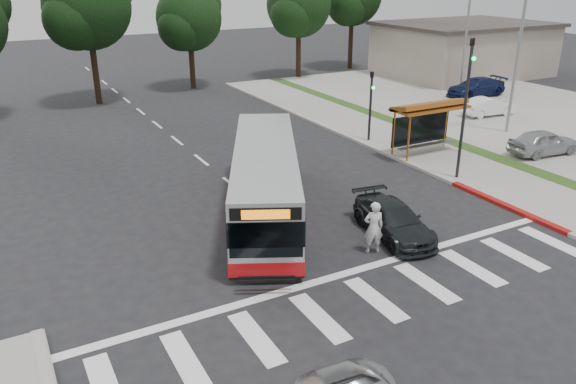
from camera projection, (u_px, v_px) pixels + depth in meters
ground at (295, 235)px, 21.05m from camera, size 140.00×140.00×0.00m
sidewalk_east at (393, 140)px, 32.42m from camera, size 4.00×40.00×0.12m
curb_east at (365, 144)px, 31.53m from camera, size 0.30×40.00×0.15m
curb_east_red at (506, 206)px, 23.38m from camera, size 0.32×6.00×0.15m
parking_lot at (511, 109)px, 39.38m from camera, size 18.00×36.00×0.10m
commercial_building at (463, 51)px, 51.46m from camera, size 14.00×10.00×4.40m
building_roof_cap at (466, 24)px, 50.58m from camera, size 14.60×10.60×0.30m
crosswalk_ladder at (375, 299)px, 16.97m from camera, size 18.00×2.60×0.01m
bus_shelter at (428, 112)px, 29.12m from camera, size 4.20×1.60×2.86m
traffic_signal_ne_tall at (466, 98)px, 25.08m from camera, size 0.18×0.37×6.50m
traffic_signal_ne_short at (371, 99)px, 31.30m from camera, size 0.18×0.37×4.00m
lot_light_front at (521, 32)px, 31.72m from camera, size 1.90×0.35×9.01m
lot_light_mid at (468, 16)px, 42.53m from camera, size 1.90×0.35×9.01m
tree_ne_a at (299, 3)px, 48.66m from camera, size 6.16×5.74×9.30m
tree_north_a at (88, 4)px, 38.86m from camera, size 6.60×6.15×10.17m
tree_north_b at (190, 17)px, 44.50m from camera, size 5.72×5.33×8.43m
transit_bus at (265, 182)px, 22.23m from camera, size 6.95×10.86×2.83m
pedestrian at (374, 227)px, 19.42m from camera, size 0.81×0.66×1.91m
dark_sedan at (394, 220)px, 20.80m from camera, size 2.35×4.45×1.23m
parked_car_0 at (544, 142)px, 29.53m from camera, size 4.09×2.03×1.34m
parked_car_1 at (488, 106)px, 37.31m from camera, size 3.80×1.60×1.22m
parked_car_3 at (476, 87)px, 42.92m from camera, size 4.86×2.21×1.38m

